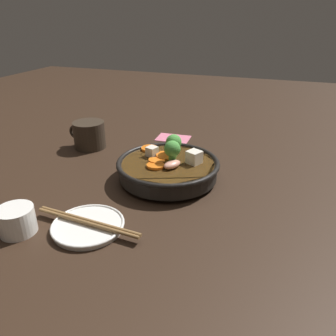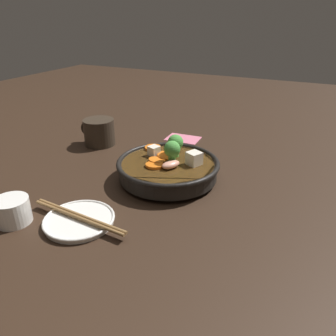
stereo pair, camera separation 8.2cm
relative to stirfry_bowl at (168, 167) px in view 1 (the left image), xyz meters
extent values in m
plane|color=black|center=(0.00, 0.00, -0.04)|extent=(3.00, 3.00, 0.00)
cylinder|color=black|center=(0.00, 0.00, -0.03)|extent=(0.14, 0.14, 0.01)
cylinder|color=black|center=(0.00, 0.00, -0.01)|extent=(0.25, 0.25, 0.04)
torus|color=black|center=(0.00, 0.00, 0.01)|extent=(0.26, 0.26, 0.01)
cylinder|color=brown|center=(0.00, 0.00, 0.00)|extent=(0.23, 0.23, 0.02)
cylinder|color=orange|center=(0.08, -0.06, 0.02)|extent=(0.06, 0.06, 0.01)
cylinder|color=orange|center=(0.02, -0.03, 0.02)|extent=(0.06, 0.06, 0.01)
cylinder|color=orange|center=(0.02, 0.03, 0.02)|extent=(0.05, 0.05, 0.01)
cylinder|color=orange|center=(0.03, 0.01, 0.02)|extent=(0.06, 0.06, 0.01)
cylinder|color=#59B84C|center=(-0.01, 0.00, 0.02)|extent=(0.02, 0.02, 0.02)
sphere|color=#47933D|center=(-0.01, 0.00, 0.05)|extent=(0.04, 0.04, 0.04)
cylinder|color=#59B84C|center=(0.00, -0.04, 0.02)|extent=(0.02, 0.02, 0.02)
sphere|color=#47933D|center=(0.00, -0.04, 0.05)|extent=(0.04, 0.04, 0.04)
cube|color=silver|center=(-0.06, -0.02, 0.03)|extent=(0.04, 0.04, 0.03)
cube|color=silver|center=(0.05, -0.02, 0.02)|extent=(0.03, 0.03, 0.03)
ellipsoid|color=#EA9E84|center=(-0.02, 0.03, 0.02)|extent=(0.05, 0.06, 0.02)
cylinder|color=white|center=(0.08, 0.25, -0.03)|extent=(0.14, 0.14, 0.01)
torus|color=white|center=(0.08, 0.25, -0.03)|extent=(0.14, 0.14, 0.01)
cylinder|color=white|center=(0.20, 0.30, -0.01)|extent=(0.07, 0.07, 0.05)
cylinder|color=brown|center=(0.20, 0.30, 0.01)|extent=(0.06, 0.06, 0.00)
cylinder|color=#33281E|center=(0.30, -0.13, 0.01)|extent=(0.10, 0.10, 0.08)
torus|color=#33281E|center=(0.35, -0.13, 0.01)|extent=(0.05, 0.01, 0.05)
cube|color=#D16B84|center=(0.08, -0.29, -0.03)|extent=(0.11, 0.08, 0.00)
cylinder|color=olive|center=(0.08, 0.26, -0.02)|extent=(0.23, 0.02, 0.01)
cylinder|color=olive|center=(0.08, 0.25, -0.02)|extent=(0.23, 0.02, 0.01)
camera|label=1|loc=(-0.25, 0.70, 0.35)|focal=35.00mm
camera|label=2|loc=(-0.32, 0.67, 0.35)|focal=35.00mm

